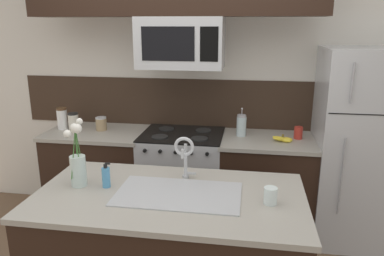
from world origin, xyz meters
name	(u,v)px	position (x,y,z in m)	size (l,w,h in m)	color
rear_partition	(219,88)	(0.30, 1.28, 1.30)	(5.20, 0.10, 2.60)	silver
splash_band	(188,103)	(0.00, 1.22, 1.15)	(3.44, 0.01, 0.48)	#332319
back_counter_left	(100,174)	(-0.84, 0.90, 0.46)	(0.96, 0.65, 0.91)	black
back_counter_right	(266,185)	(0.79, 0.90, 0.46)	(0.86, 0.65, 0.91)	black
stove_range	(183,179)	(0.00, 0.90, 0.46)	(0.76, 0.64, 0.93)	#B7BABF
microwave	(181,43)	(0.00, 0.88, 1.76)	(0.74, 0.40, 0.43)	#B7BABF
refrigerator	(363,148)	(1.61, 0.92, 0.86)	(0.81, 0.74, 1.73)	#B7BABF
storage_jar_tall	(62,118)	(-1.21, 0.92, 1.02)	(0.10, 0.10, 0.21)	silver
storage_jar_medium	(73,121)	(-1.09, 0.91, 0.99)	(0.10, 0.10, 0.17)	silver
storage_jar_short	(101,124)	(-0.81, 0.94, 0.97)	(0.11, 0.11, 0.13)	#997F5B
banana_bunch	(283,139)	(0.91, 0.84, 0.93)	(0.19, 0.13, 0.08)	yellow
french_press	(241,125)	(0.55, 0.96, 1.01)	(0.09, 0.09, 0.27)	silver
coffee_tin	(298,133)	(1.06, 0.95, 0.97)	(0.08, 0.08, 0.11)	#B22D23
kitchen_sink	(178,205)	(0.21, -0.35, 0.84)	(0.76, 0.44, 0.16)	#ADAFB5
sink_faucet	(185,152)	(0.21, -0.13, 1.11)	(0.14, 0.14, 0.31)	#B7BABF
dish_soap_bottle	(106,177)	(-0.27, -0.31, 0.98)	(0.06, 0.05, 0.16)	#4C93C6
drinking_glass	(270,196)	(0.76, -0.39, 0.96)	(0.08, 0.08, 0.10)	silver
flower_vase	(78,163)	(-0.45, -0.31, 1.06)	(0.12, 0.18, 0.43)	silver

